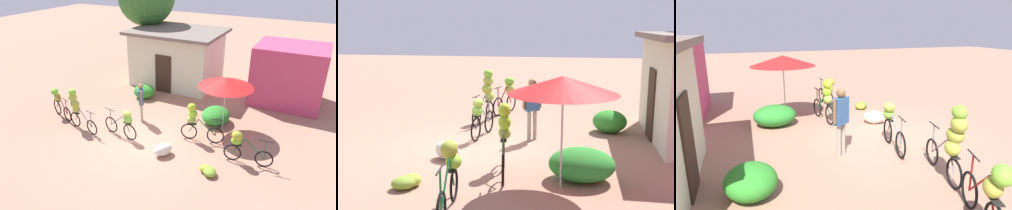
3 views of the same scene
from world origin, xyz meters
TOP-DOWN VIEW (x-y plane):
  - ground_plane at (0.00, 0.00)m, footprint 60.00×60.00m
  - building_low at (-1.50, 6.44)m, footprint 4.88×3.79m
  - shop_pink at (4.40, 6.54)m, footprint 3.20×2.80m
  - hedge_bush_front_left at (-2.02, 3.71)m, footprint 1.08×1.01m
  - hedge_bush_front_right at (2.11, 2.84)m, footprint 1.17×1.39m
  - market_umbrella at (2.56, 2.42)m, footprint 2.17×2.17m
  - bicycle_leftmost at (-4.29, 0.21)m, footprint 1.56×0.65m
  - bicycle_near_pile at (-2.81, -0.24)m, footprint 1.69×0.49m
  - bicycle_center_loaded at (-0.66, 0.02)m, footprint 1.68×0.38m
  - bicycle_by_shop at (1.87, 1.15)m, footprint 1.68×0.40m
  - bicycle_rightmost at (3.82, 0.51)m, footprint 1.69×0.42m
  - banana_pile_on_ground at (3.09, -0.61)m, footprint 0.75×0.67m
  - produce_sack at (1.26, -0.35)m, footprint 0.73×0.83m
  - person_vendor at (-0.78, 1.48)m, footprint 0.39×0.50m

SIDE VIEW (x-z plane):
  - ground_plane at x=0.00m, z-range 0.00..0.00m
  - banana_pile_on_ground at x=3.09m, z-range 0.00..0.24m
  - produce_sack at x=1.26m, z-range 0.00..0.44m
  - hedge_bush_front_left at x=-2.02m, z-range 0.00..0.67m
  - hedge_bush_front_right at x=2.11m, z-range 0.00..0.69m
  - bicycle_center_loaded at x=-0.66m, z-range 0.08..1.28m
  - bicycle_rightmost at x=3.82m, z-range 0.10..1.30m
  - bicycle_leftmost at x=-4.29m, z-range 0.11..1.40m
  - bicycle_by_shop at x=1.87m, z-range 0.09..1.61m
  - bicycle_near_pile at x=-2.81m, z-range 0.14..1.87m
  - person_vendor at x=-0.78m, z-range 0.20..1.95m
  - shop_pink at x=4.40m, z-range 0.00..2.82m
  - building_low at x=-1.50m, z-range 0.02..3.00m
  - market_umbrella at x=2.56m, z-range 0.95..3.20m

